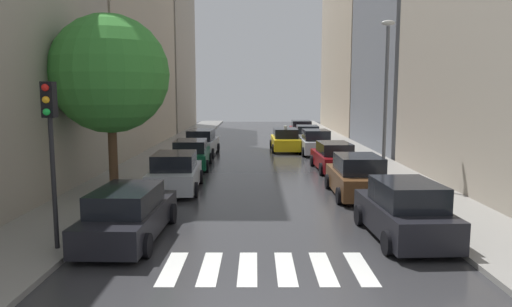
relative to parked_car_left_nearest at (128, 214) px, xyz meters
name	(u,v)px	position (x,y,z in m)	size (l,w,h in m)	color
ground_plane	(259,155)	(3.89, 18.51, -0.74)	(28.00, 72.00, 0.04)	#2E2E31
sidewalk_left	(163,153)	(-2.61, 18.51, -0.65)	(3.00, 72.00, 0.15)	gray
sidewalk_right	(354,153)	(10.39, 18.51, -0.65)	(3.00, 72.00, 0.15)	gray
crosswalk_stripes	(266,268)	(3.89, -2.30, -0.72)	(4.95, 2.20, 0.01)	silver
building_left_far	(159,34)	(-7.11, 40.46, 9.92)	(6.00, 14.58, 21.28)	#9E9384
building_right_mid	(409,67)	(14.89, 21.63, 5.28)	(6.00, 12.74, 12.00)	slate
building_right_far	(361,50)	(14.89, 37.70, 7.99)	(6.00, 18.57, 17.43)	#B2A38C
parked_car_left_nearest	(128,214)	(0.00, 0.00, 0.00)	(2.10, 4.83, 1.53)	black
parked_car_left_second	(174,173)	(0.20, 6.66, 0.05)	(2.26, 4.51, 1.66)	#B2B7BF
parked_car_left_third	(190,155)	(0.01, 12.80, 0.02)	(2.27, 4.57, 1.58)	#0C4C2D
parked_car_left_fourth	(201,143)	(-0.01, 18.19, 0.08)	(2.15, 4.62, 1.72)	#B2B7BF
parked_car_right_nearest	(403,212)	(7.88, 0.01, 0.07)	(2.16, 4.27, 1.71)	black
parked_car_right_second	(356,177)	(7.74, 5.61, 0.07)	(2.11, 4.34, 1.69)	brown
parked_car_right_third	(333,157)	(7.81, 11.89, 0.00)	(2.13, 4.66, 1.54)	maroon
parked_car_right_fourth	(314,143)	(7.68, 18.65, 0.06)	(2.15, 4.22, 1.68)	#B2B7BF
parked_car_right_fifth	(306,136)	(7.77, 24.56, 0.01)	(2.21, 4.26, 1.56)	#B2B7BF
parked_car_right_sixth	(300,130)	(7.83, 30.44, 0.03)	(2.19, 4.46, 1.61)	maroon
taxi_midroad	(284,140)	(5.75, 20.61, 0.04)	(2.14, 4.66, 1.81)	yellow
street_tree_left	(109,74)	(-2.20, 5.90, 4.18)	(4.73, 4.73, 7.13)	#513823
traffic_light_left_corner	(49,128)	(-1.56, -1.24, 2.56)	(0.30, 0.42, 4.30)	black
lamp_post_right	(385,90)	(9.44, 8.04, 3.55)	(0.60, 0.28, 7.18)	#595B60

